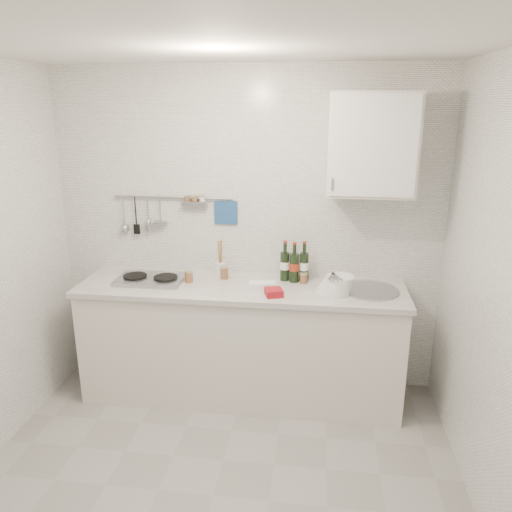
{
  "coord_description": "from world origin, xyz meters",
  "views": [
    {
      "loc": [
        0.56,
        -2.35,
        2.22
      ],
      "look_at": [
        0.14,
        0.9,
        1.22
      ],
      "focal_mm": 35.0,
      "sensor_mm": 36.0,
      "label": 1
    }
  ],
  "objects": [
    {
      "name": "floor",
      "position": [
        0.0,
        0.0,
        0.0
      ],
      "size": [
        3.0,
        3.0,
        0.0
      ],
      "primitive_type": "plane",
      "color": "gray",
      "rests_on": "ground"
    },
    {
      "name": "butter_dish",
      "position": [
        0.17,
        1.03,
        0.95
      ],
      "size": [
        0.2,
        0.11,
        0.06
      ],
      "primitive_type": "cube",
      "rotation": [
        0.0,
        0.0,
        0.08
      ],
      "color": "white",
      "rests_on": "counter"
    },
    {
      "name": "wine_bottles",
      "position": [
        0.39,
        1.25,
        1.07
      ],
      "size": [
        0.22,
        0.1,
        0.31
      ],
      "rotation": [
        0.0,
        0.0,
        0.02
      ],
      "color": "black",
      "rests_on": "counter"
    },
    {
      "name": "jar_d",
      "position": [
        -0.4,
        1.12,
        0.97
      ],
      "size": [
        0.07,
        0.07,
        0.09
      ],
      "rotation": [
        0.0,
        0.0,
        -0.22
      ],
      "color": "brown",
      "rests_on": "counter"
    },
    {
      "name": "strawberry_punnet",
      "position": [
        0.26,
        0.92,
        0.94
      ],
      "size": [
        0.15,
        0.15,
        0.05
      ],
      "primitive_type": "cube",
      "rotation": [
        0.0,
        0.0,
        0.31
      ],
      "color": "#B31319",
      "rests_on": "counter"
    },
    {
      "name": "wall_cabinet",
      "position": [
        0.9,
        1.22,
        1.95
      ],
      "size": [
        0.6,
        0.38,
        0.7
      ],
      "color": "beige",
      "rests_on": "back_wall"
    },
    {
      "name": "wall_right",
      "position": [
        1.5,
        0.0,
        1.25
      ],
      "size": [
        0.02,
        2.8,
        2.5
      ],
      "primitive_type": "cube",
      "color": "silver",
      "rests_on": "floor"
    },
    {
      "name": "plate_stack_hob",
      "position": [
        -0.78,
        1.08,
        0.93
      ],
      "size": [
        0.28,
        0.28,
        0.02
      ],
      "rotation": [
        0.0,
        0.0,
        -0.43
      ],
      "color": "#444B9B",
      "rests_on": "counter"
    },
    {
      "name": "jar_a",
      "position": [
        -0.15,
        1.24,
        0.97
      ],
      "size": [
        0.07,
        0.07,
        0.1
      ],
      "rotation": [
        0.0,
        0.0,
        -0.29
      ],
      "color": "brown",
      "rests_on": "counter"
    },
    {
      "name": "counter",
      "position": [
        0.01,
        1.1,
        0.43
      ],
      "size": [
        2.44,
        0.64,
        0.96
      ],
      "color": "beige",
      "rests_on": "floor"
    },
    {
      "name": "ceiling",
      "position": [
        0.0,
        0.0,
        2.5
      ],
      "size": [
        3.0,
        3.0,
        0.0
      ],
      "primitive_type": "plane",
      "rotation": [
        3.14,
        0.0,
        0.0
      ],
      "color": "silver",
      "rests_on": "back_wall"
    },
    {
      "name": "plate_stack_sink",
      "position": [
        0.7,
        1.05,
        0.98
      ],
      "size": [
        0.27,
        0.26,
        0.12
      ],
      "rotation": [
        0.0,
        0.0,
        0.08
      ],
      "color": "white",
      "rests_on": "counter"
    },
    {
      "name": "utensil_crock",
      "position": [
        -0.19,
        1.29,
        0.99
      ],
      "size": [
        0.07,
        0.07,
        0.3
      ],
      "rotation": [
        0.0,
        0.0,
        0.24
      ],
      "color": "white",
      "rests_on": "counter"
    },
    {
      "name": "jar_c",
      "position": [
        0.46,
        1.21,
        0.96
      ],
      "size": [
        0.06,
        0.06,
        0.08
      ],
      "rotation": [
        0.0,
        0.0,
        0.35
      ],
      "color": "brown",
      "rests_on": "counter"
    },
    {
      "name": "jar_b",
      "position": [
        0.48,
        1.31,
        0.95
      ],
      "size": [
        0.06,
        0.06,
        0.06
      ],
      "rotation": [
        0.0,
        0.0,
        -0.17
      ],
      "color": "brown",
      "rests_on": "counter"
    },
    {
      "name": "back_wall",
      "position": [
        0.0,
        1.4,
        1.25
      ],
      "size": [
        3.0,
        0.02,
        2.5
      ],
      "primitive_type": "cube",
      "color": "silver",
      "rests_on": "floor"
    },
    {
      "name": "wall_rail",
      "position": [
        -0.6,
        1.37,
        1.43
      ],
      "size": [
        0.98,
        0.09,
        0.34
      ],
      "color": "#93969B",
      "rests_on": "back_wall"
    }
  ]
}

